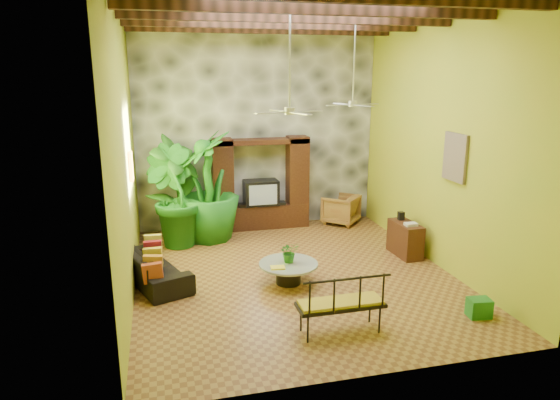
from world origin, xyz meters
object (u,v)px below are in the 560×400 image
object	(u,v)px
entertainment_center	(261,190)
ceiling_fan_back	(353,94)
sofa	(154,267)
tall_plant_a	(177,188)
iron_bench	(343,301)
side_console	(405,239)
tall_plant_c	(208,186)
wicker_armchair	(341,209)
green_bin	(479,308)
coffee_table	(288,270)
ceiling_fan_front	(290,99)
tall_plant_b	(173,196)

from	to	relation	value
entertainment_center	ceiling_fan_back	world-z (taller)	ceiling_fan_back
sofa	tall_plant_a	bearing A→B (deg)	-34.04
iron_bench	side_console	world-z (taller)	iron_bench
tall_plant_c	entertainment_center	bearing A→B (deg)	23.65
tall_plant_c	iron_bench	size ratio (longest dim) A/B	1.92
wicker_armchair	green_bin	size ratio (longest dim) A/B	2.36
tall_plant_c	coffee_table	bearing A→B (deg)	-68.11
entertainment_center	tall_plant_a	size ratio (longest dim) A/B	0.97
ceiling_fan_front	ceiling_fan_back	world-z (taller)	same
tall_plant_c	wicker_armchair	bearing A→B (deg)	7.53
wicker_armchair	tall_plant_a	distance (m)	4.26
entertainment_center	ceiling_fan_front	bearing A→B (deg)	-93.24
entertainment_center	side_console	size ratio (longest dim) A/B	2.65
coffee_table	entertainment_center	bearing A→B (deg)	86.69
tall_plant_a	tall_plant_b	distance (m)	0.43
entertainment_center	tall_plant_a	xyz separation A→B (m)	(-2.07, -0.43, 0.27)
entertainment_center	wicker_armchair	size ratio (longest dim) A/B	2.88
tall_plant_b	tall_plant_a	bearing A→B (deg)	73.83
tall_plant_b	green_bin	distance (m)	6.68
ceiling_fan_front	tall_plant_a	distance (m)	4.22
entertainment_center	coffee_table	bearing A→B (deg)	-93.31
ceiling_fan_back	sofa	xyz separation A→B (m)	(-4.25, -0.91, -3.11)
entertainment_center	ceiling_fan_back	xyz separation A→B (m)	(1.60, -1.94, 2.44)
ceiling_fan_front	tall_plant_a	xyz separation A→B (m)	(-1.87, 3.10, -2.16)
entertainment_center	coffee_table	xyz separation A→B (m)	(-0.20, -3.52, -0.71)
coffee_table	side_console	distance (m)	2.94
tall_plant_a	iron_bench	size ratio (longest dim) A/B	1.85
ceiling_fan_back	green_bin	size ratio (longest dim) A/B	5.27
side_console	wicker_armchair	bearing A→B (deg)	99.39
ceiling_fan_back	sofa	distance (m)	5.34
side_console	tall_plant_a	bearing A→B (deg)	152.10
wicker_armchair	tall_plant_b	distance (m)	4.40
tall_plant_b	sofa	bearing A→B (deg)	-103.07
wicker_armchair	green_bin	world-z (taller)	wicker_armchair
ceiling_fan_back	tall_plant_b	bearing A→B (deg)	163.84
side_console	tall_plant_b	bearing A→B (deg)	156.78
wicker_armchair	iron_bench	world-z (taller)	iron_bench
tall_plant_c	side_console	size ratio (longest dim) A/B	2.84
wicker_armchair	tall_plant_c	xyz separation A→B (m)	(-3.47, -0.46, 0.91)
entertainment_center	green_bin	xyz separation A→B (m)	(2.46, -5.54, -0.81)
tall_plant_a	tall_plant_b	bearing A→B (deg)	-106.17
wicker_armchair	tall_plant_a	bearing A→B (deg)	-43.08
sofa	coffee_table	size ratio (longest dim) A/B	1.83
coffee_table	wicker_armchair	bearing A→B (deg)	55.77
entertainment_center	tall_plant_b	xyz separation A→B (m)	(-2.18, -0.84, 0.18)
tall_plant_a	side_console	xyz separation A→B (m)	(4.68, -2.25, -0.88)
sofa	wicker_armchair	xyz separation A→B (m)	(4.74, 2.71, 0.08)
ceiling_fan_front	tall_plant_b	world-z (taller)	ceiling_fan_front
iron_bench	ceiling_fan_front	bearing A→B (deg)	98.04
side_console	ceiling_fan_back	bearing A→B (deg)	141.47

